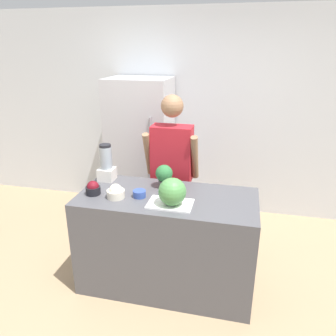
# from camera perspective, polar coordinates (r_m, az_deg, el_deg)

# --- Properties ---
(ground_plane) EXTENTS (14.00, 14.00, 0.00)m
(ground_plane) POSITION_cam_1_polar(r_m,az_deg,el_deg) (3.11, -1.81, -23.23)
(ground_plane) COLOR tan
(wall_back) EXTENTS (8.00, 0.06, 2.60)m
(wall_back) POSITION_cam_1_polar(r_m,az_deg,el_deg) (4.34, 5.01, 9.24)
(wall_back) COLOR silver
(wall_back) RESTS_ON ground_plane
(counter_island) EXTENTS (1.57, 0.73, 0.91)m
(counter_island) POSITION_cam_1_polar(r_m,az_deg,el_deg) (3.10, -0.16, -12.56)
(counter_island) COLOR #4C4C51
(counter_island) RESTS_ON ground_plane
(refrigerator) EXTENTS (0.76, 0.65, 1.79)m
(refrigerator) POSITION_cam_1_polar(r_m,az_deg,el_deg) (4.24, -4.75, 3.31)
(refrigerator) COLOR #B7B7BC
(refrigerator) RESTS_ON ground_plane
(person) EXTENTS (0.55, 0.27, 1.71)m
(person) POSITION_cam_1_polar(r_m,az_deg,el_deg) (3.42, 0.68, -1.16)
(person) COLOR #4C608C
(person) RESTS_ON ground_plane
(cutting_board) EXTENTS (0.37, 0.24, 0.01)m
(cutting_board) POSITION_cam_1_polar(r_m,az_deg,el_deg) (2.73, 0.39, -6.27)
(cutting_board) COLOR white
(cutting_board) RESTS_ON counter_island
(watermelon) EXTENTS (0.23, 0.23, 0.23)m
(watermelon) POSITION_cam_1_polar(r_m,az_deg,el_deg) (2.65, 0.75, -4.14)
(watermelon) COLOR #4C8C47
(watermelon) RESTS_ON cutting_board
(bowl_cherries) EXTENTS (0.13, 0.13, 0.12)m
(bowl_cherries) POSITION_cam_1_polar(r_m,az_deg,el_deg) (2.97, -12.92, -3.51)
(bowl_cherries) COLOR black
(bowl_cherries) RESTS_ON counter_island
(bowl_cream) EXTENTS (0.16, 0.16, 0.13)m
(bowl_cream) POSITION_cam_1_polar(r_m,az_deg,el_deg) (2.86, -9.09, -4.19)
(bowl_cream) COLOR beige
(bowl_cream) RESTS_ON counter_island
(bowl_small_blue) EXTENTS (0.11, 0.11, 0.06)m
(bowl_small_blue) POSITION_cam_1_polar(r_m,az_deg,el_deg) (2.86, -5.00, -4.48)
(bowl_small_blue) COLOR #334C9E
(bowl_small_blue) RESTS_ON counter_island
(blender) EXTENTS (0.15, 0.15, 0.36)m
(blender) POSITION_cam_1_polar(r_m,az_deg,el_deg) (3.21, -10.69, 0.57)
(blender) COLOR silver
(blender) RESTS_ON counter_island
(potted_plant) EXTENTS (0.16, 0.16, 0.22)m
(potted_plant) POSITION_cam_1_polar(r_m,az_deg,el_deg) (3.01, -0.68, -1.23)
(potted_plant) COLOR #514C47
(potted_plant) RESTS_ON counter_island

